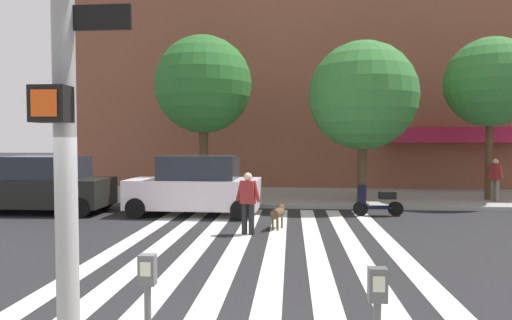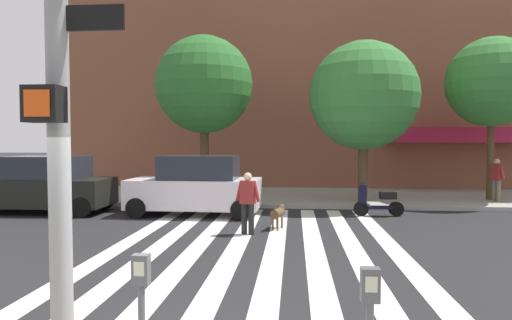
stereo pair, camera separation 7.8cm
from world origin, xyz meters
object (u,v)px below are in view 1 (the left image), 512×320
traffic_light_pole (60,7)px  dog_on_leash (278,213)px  pedestrian_bystander (495,177)px  street_tree_middle (363,96)px  parking_meter_third_along (148,311)px  parked_car_near_curb (43,186)px  street_tree_nearest (203,85)px  parked_car_behind_first (196,186)px  street_tree_further (490,83)px  pedestrian_dog_walker (248,200)px  parked_scooter (378,202)px

traffic_light_pole → dog_on_leash: 9.56m
pedestrian_bystander → street_tree_middle: bearing=-174.6°
parking_meter_third_along → parked_car_near_curb: size_ratio=0.29×
parking_meter_third_along → street_tree_middle: street_tree_middle is taller
parked_car_near_curb → street_tree_nearest: (5.01, 3.02, 3.77)m
parked_car_behind_first → street_tree_nearest: street_tree_nearest is taller
street_tree_further → dog_on_leash: bearing=-144.5°
parking_meter_third_along → pedestrian_bystander: pedestrian_bystander is taller
pedestrian_dog_walker → street_tree_middle: bearing=55.4°
parked_scooter → pedestrian_bystander: bearing=29.9°
pedestrian_dog_walker → pedestrian_bystander: (8.94, 6.04, 0.15)m
street_tree_middle → pedestrian_dog_walker: size_ratio=3.72×
parked_scooter → pedestrian_dog_walker: 5.12m
parked_scooter → dog_on_leash: size_ratio=1.71×
street_tree_nearest → parking_meter_third_along: bearing=-80.6°
pedestrian_dog_walker → dog_on_leash: size_ratio=1.71×
street_tree_middle → dog_on_leash: (-3.06, -4.75, -3.73)m
street_tree_nearest → street_tree_middle: size_ratio=1.07×
street_tree_nearest → street_tree_middle: bearing=-4.1°
street_tree_further → parked_scooter: bearing=-145.1°
street_tree_further → street_tree_nearest: bearing=-176.8°
street_tree_middle → traffic_light_pole: bearing=-108.3°
street_tree_nearest → pedestrian_dog_walker: (2.38, -6.00, -3.78)m
traffic_light_pole → parked_car_near_curb: bearing=121.1°
pedestrian_bystander → parking_meter_third_along: bearing=-122.9°
parked_car_near_curb → pedestrian_bystander: parked_car_near_curb is taller
dog_on_leash → pedestrian_dog_walker: bearing=-133.7°
parking_meter_third_along → street_tree_middle: (3.91, 13.46, 3.14)m
parked_scooter → street_tree_nearest: street_tree_nearest is taller
street_tree_middle → street_tree_nearest: bearing=175.9°
traffic_light_pole → parked_scooter: traffic_light_pole is taller
street_tree_nearest → pedestrian_dog_walker: 7.48m
parking_meter_third_along → street_tree_middle: bearing=73.8°
traffic_light_pole → parked_scooter: (4.67, 11.31, -3.04)m
parked_car_near_curb → pedestrian_bystander: (16.33, 3.05, 0.14)m
parked_car_behind_first → street_tree_further: street_tree_further is taller
traffic_light_pole → pedestrian_bystander: size_ratio=3.54×
street_tree_further → pedestrian_bystander: 3.75m
parking_meter_third_along → pedestrian_dog_walker: (0.08, 7.91, -0.10)m
parked_car_near_curb → street_tree_middle: size_ratio=0.76×
parked_scooter → parked_car_behind_first: bearing=-178.1°
street_tree_further → pedestrian_dog_walker: (-8.94, -6.64, -3.85)m
traffic_light_pole → parked_car_near_curb: 13.23m
parked_car_near_curb → pedestrian_dog_walker: bearing=-22.0°
street_tree_nearest → pedestrian_bystander: (11.32, 0.04, -3.63)m
parked_scooter → street_tree_middle: bearing=93.7°
parked_scooter → street_tree_nearest: size_ratio=0.25×
street_tree_nearest → dog_on_leash: bearing=-58.7°
parked_car_near_curb → traffic_light_pole: bearing=-58.9°
parked_car_near_curb → street_tree_nearest: size_ratio=0.71×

